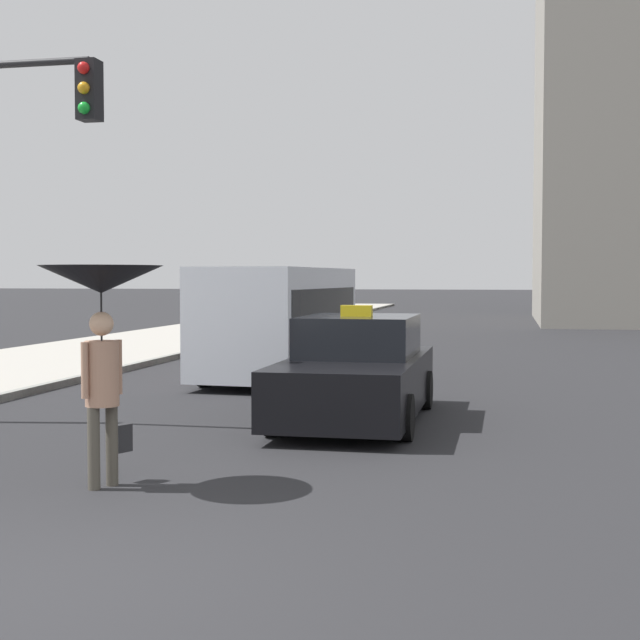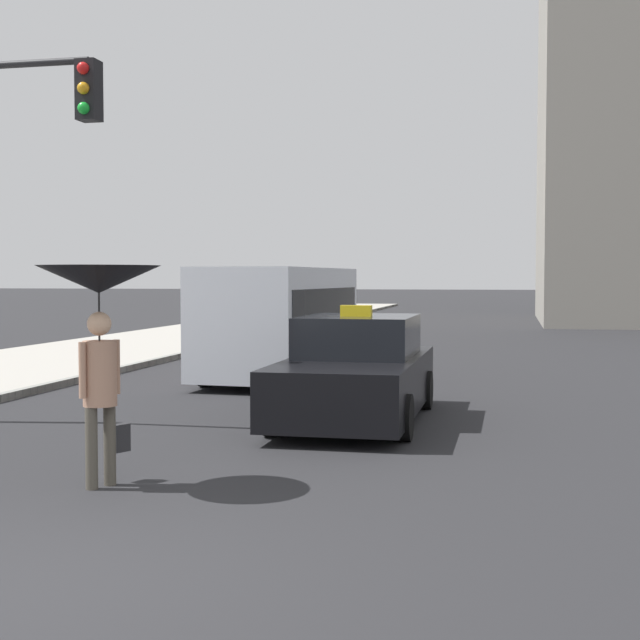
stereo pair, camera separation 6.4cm
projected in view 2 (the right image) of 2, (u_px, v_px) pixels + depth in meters
The scene contains 4 objects.
ground_plane at pixel (12, 587), 5.92m from camera, with size 300.00×300.00×0.00m, color #262628.
taxi at pixel (357, 373), 12.77m from camera, with size 1.91×4.54×1.66m.
ambulance_van at pixel (279, 318), 17.89m from camera, with size 2.32×5.15×2.25m.
pedestrian_with_umbrella at pixel (99, 304), 8.66m from camera, with size 1.20×1.20×2.18m.
Camera 2 is at (3.23, -5.26, 2.06)m, focal length 50.00 mm.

